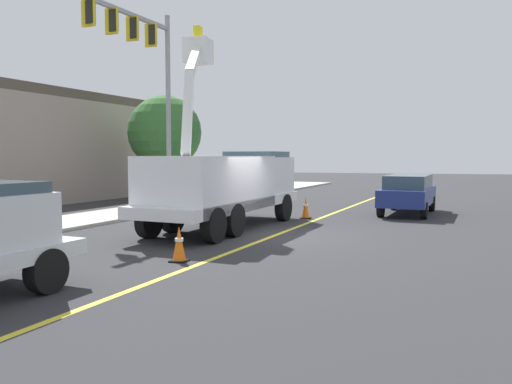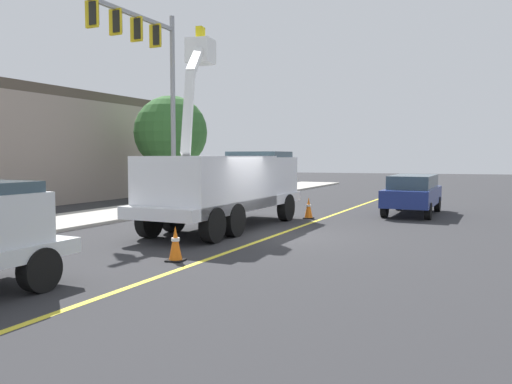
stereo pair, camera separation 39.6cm
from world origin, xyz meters
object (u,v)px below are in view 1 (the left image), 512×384
(utility_bucket_truck, at_px, (225,182))
(passing_minivan, at_px, (408,192))
(traffic_cone_mid_front, at_px, (179,244))
(traffic_signal_mast, at_px, (144,62))
(traffic_cone_mid_rear, at_px, (306,208))

(utility_bucket_truck, bearing_deg, passing_minivan, -45.14)
(passing_minivan, relative_size, traffic_cone_mid_front, 5.88)
(passing_minivan, xyz_separation_m, traffic_cone_mid_front, (-12.02, 5.46, -0.55))
(utility_bucket_truck, height_order, traffic_cone_mid_front, utility_bucket_truck)
(utility_bucket_truck, distance_m, traffic_cone_mid_front, 5.96)
(passing_minivan, distance_m, traffic_signal_mast, 12.69)
(passing_minivan, height_order, traffic_cone_mid_rear, passing_minivan)
(traffic_signal_mast, bearing_deg, traffic_cone_mid_rear, -88.33)
(traffic_cone_mid_front, relative_size, traffic_signal_mast, 0.10)
(passing_minivan, bearing_deg, traffic_cone_mid_front, 155.56)
(utility_bucket_truck, relative_size, traffic_signal_mast, 0.95)
(utility_bucket_truck, relative_size, passing_minivan, 1.69)
(passing_minivan, distance_m, traffic_cone_mid_rear, 4.92)
(passing_minivan, bearing_deg, utility_bucket_truck, 134.86)
(passing_minivan, relative_size, traffic_signal_mast, 0.56)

